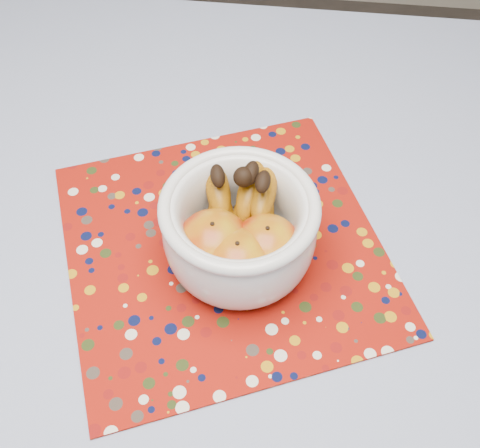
{
  "coord_description": "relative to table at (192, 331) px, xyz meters",
  "views": [
    {
      "loc": [
        0.11,
        -0.34,
        1.37
      ],
      "look_at": [
        0.06,
        0.07,
        0.83
      ],
      "focal_mm": 42.0,
      "sensor_mm": 36.0,
      "label": 1
    }
  ],
  "objects": [
    {
      "name": "table",
      "position": [
        0.0,
        0.0,
        0.0
      ],
      "size": [
        1.2,
        1.2,
        0.75
      ],
      "color": "brown",
      "rests_on": "ground"
    },
    {
      "name": "placemat",
      "position": [
        0.03,
        0.08,
        0.09
      ],
      "size": [
        0.53,
        0.53,
        0.0
      ],
      "primitive_type": "cube",
      "rotation": [
        0.0,
        0.0,
        0.41
      ],
      "color": "maroon",
      "rests_on": "tablecloth"
    },
    {
      "name": "fruit_bowl",
      "position": [
        0.06,
        0.07,
        0.15
      ],
      "size": [
        0.19,
        0.19,
        0.13
      ],
      "color": "silver",
      "rests_on": "placemat"
    },
    {
      "name": "tablecloth",
      "position": [
        0.0,
        0.0,
        0.08
      ],
      "size": [
        1.32,
        1.32,
        0.01
      ],
      "primitive_type": "cube",
      "color": "slate",
      "rests_on": "table"
    }
  ]
}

